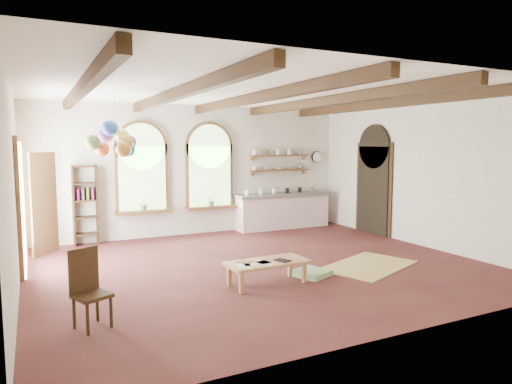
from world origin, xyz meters
TOP-DOWN VIEW (x-y plane):
  - floor at (0.00, 0.00)m, footprint 8.00×8.00m
  - ceiling_beams at (0.00, 0.00)m, footprint 6.20×6.80m
  - window_left at (-1.40, 3.43)m, footprint 1.30×0.28m
  - window_right at (0.30, 3.43)m, footprint 1.30×0.28m
  - left_doorway at (-3.95, 1.80)m, footprint 0.10×1.90m
  - right_doorway at (3.95, 1.50)m, footprint 0.10×1.30m
  - kitchen_counter at (2.30, 3.20)m, footprint 2.68×0.62m
  - wall_shelf_lower at (2.30, 3.38)m, footprint 1.70×0.24m
  - wall_shelf_upper at (2.30, 3.38)m, footprint 1.70×0.24m
  - wall_clock at (3.55, 3.45)m, footprint 0.32×0.04m
  - bookshelf at (-2.70, 3.32)m, footprint 0.53×0.32m
  - coffee_table at (-0.40, -1.05)m, footprint 1.35×0.65m
  - side_chair at (-3.16, -1.64)m, footprint 0.51×0.51m
  - floor_mat at (1.80, -0.92)m, footprint 2.13×1.73m
  - floor_cushion at (0.51, -0.97)m, footprint 0.71×0.71m
  - water_jug_a at (3.40, 3.20)m, footprint 0.33×0.33m
  - water_jug_b at (3.30, 3.20)m, footprint 0.30×0.30m
  - balloon_cluster at (-2.41, 0.86)m, footprint 0.89×0.97m
  - table_book at (-0.83, -1.01)m, footprint 0.26×0.28m
  - tablet at (-0.17, -1.14)m, footprint 0.26×0.31m
  - potted_plant_left at (-1.40, 3.32)m, footprint 0.27×0.23m
  - potted_plant_right at (0.30, 3.32)m, footprint 0.27×0.23m
  - shelf_cup_a at (1.55, 3.38)m, footprint 0.12×0.10m
  - shelf_cup_b at (1.90, 3.38)m, footprint 0.10×0.10m
  - shelf_bowl_a at (2.25, 3.38)m, footprint 0.22×0.22m
  - shelf_bowl_b at (2.60, 3.38)m, footprint 0.20×0.20m
  - shelf_vase at (2.95, 3.38)m, footprint 0.18×0.18m

SIDE VIEW (x-z plane):
  - floor at x=0.00m, z-range 0.00..0.00m
  - floor_mat at x=1.80m, z-range 0.00..0.02m
  - floor_cushion at x=0.51m, z-range 0.00..0.09m
  - water_jug_b at x=3.30m, z-range -0.04..0.55m
  - water_jug_a at x=3.40m, z-range -0.04..0.60m
  - side_chair at x=-3.16m, z-range -0.21..0.77m
  - coffee_table at x=-0.40m, z-range 0.15..0.53m
  - tablet at x=-0.17m, z-range 0.38..0.39m
  - table_book at x=-0.83m, z-range 0.38..0.40m
  - kitchen_counter at x=2.30m, z-range 0.01..0.95m
  - potted_plant_left at x=-1.40m, z-range 0.70..1.00m
  - potted_plant_right at x=0.30m, z-range 0.70..1.00m
  - bookshelf at x=-2.70m, z-range 0.00..1.80m
  - right_doorway at x=3.95m, z-range -0.10..2.30m
  - left_doorway at x=-3.95m, z-range -0.10..2.40m
  - wall_shelf_lower at x=2.30m, z-range 1.53..1.57m
  - shelf_bowl_a at x=2.25m, z-range 1.57..1.62m
  - shelf_bowl_b at x=2.60m, z-range 1.57..1.63m
  - shelf_cup_b at x=1.90m, z-range 1.57..1.66m
  - shelf_cup_a at x=1.55m, z-range 1.57..1.67m
  - window_left at x=-1.40m, z-range 0.53..2.73m
  - window_right at x=0.30m, z-range 0.53..2.73m
  - shelf_vase at x=2.95m, z-range 1.57..1.76m
  - wall_clock at x=3.55m, z-range 1.74..2.06m
  - wall_shelf_upper at x=2.30m, z-range 1.93..1.97m
  - balloon_cluster at x=-2.41m, z-range 1.75..2.91m
  - ceiling_beams at x=0.00m, z-range 3.01..3.19m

